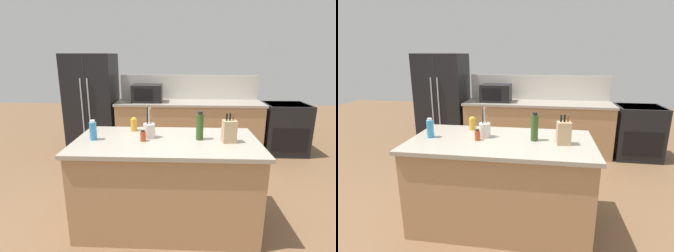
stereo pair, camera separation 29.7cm
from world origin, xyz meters
The scene contains 13 objects.
ground_plane centered at (0.00, 0.00, 0.00)m, with size 14.00×14.00×0.00m, color brown.
back_counter_run centered at (0.30, 2.20, 0.47)m, with size 2.65×0.66×0.94m.
wall_backsplash centered at (0.30, 2.52, 1.17)m, with size 2.61×0.03×0.46m, color beige.
kitchen_island centered at (0.00, 0.00, 0.47)m, with size 1.85×0.95×0.94m.
refrigerator centered at (-1.50, 2.25, 0.90)m, with size 0.86×0.75×1.79m.
range_oven centered at (2.05, 2.20, 0.47)m, with size 0.76×0.65×0.92m.
microwave centered at (-0.46, 2.20, 1.09)m, with size 0.53×0.39×0.31m.
knife_block centered at (0.62, -0.04, 1.05)m, with size 0.14×0.12×0.29m.
utensil_crock centered at (-0.18, 0.07, 1.02)m, with size 0.12×0.12×0.32m.
olive_oil_bottle centered at (0.33, 0.03, 1.08)m, with size 0.07×0.07×0.29m.
dish_soap_bottle centered at (-0.74, -0.03, 1.04)m, with size 0.07×0.07×0.20m.
honey_jar centered at (-0.38, 0.32, 1.01)m, with size 0.07×0.07×0.15m.
spice_jar_paprika centered at (-0.23, -0.04, 0.99)m, with size 0.06×0.06×0.11m.
Camera 1 is at (0.13, -2.51, 1.77)m, focal length 28.00 mm.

